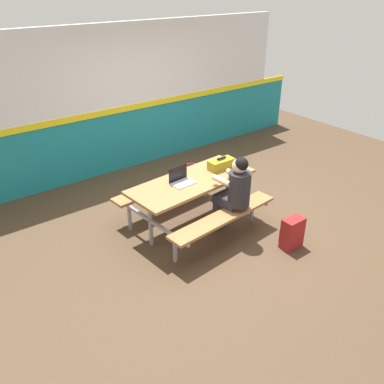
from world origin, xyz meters
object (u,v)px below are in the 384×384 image
object	(u,v)px
laptop_silver	(181,180)
backpack_dark	(292,233)
picnic_table_main	(192,190)
toolbox_grey	(221,164)
tote_bag_bright	(192,178)
student_nearer	(235,190)

from	to	relation	value
laptop_silver	backpack_dark	size ratio (longest dim) A/B	0.77
picnic_table_main	toolbox_grey	bearing A→B (deg)	4.88
toolbox_grey	tote_bag_bright	bearing A→B (deg)	81.50
picnic_table_main	laptop_silver	bearing A→B (deg)	172.21
picnic_table_main	student_nearer	size ratio (longest dim) A/B	1.59
laptop_silver	toolbox_grey	world-z (taller)	laptop_silver
toolbox_grey	tote_bag_bright	distance (m)	1.09
laptop_silver	tote_bag_bright	distance (m)	1.41
picnic_table_main	laptop_silver	distance (m)	0.27
picnic_table_main	backpack_dark	xyz separation A→B (m)	(0.74, -1.24, -0.36)
laptop_silver	backpack_dark	xyz separation A→B (m)	(0.91, -1.27, -0.57)
student_nearer	laptop_silver	distance (m)	0.75
backpack_dark	laptop_silver	bearing A→B (deg)	125.70
backpack_dark	tote_bag_bright	xyz separation A→B (m)	(-0.03, 2.18, -0.02)
backpack_dark	tote_bag_bright	world-z (taller)	backpack_dark
student_nearer	laptop_silver	size ratio (longest dim) A/B	3.58
toolbox_grey	backpack_dark	bearing A→B (deg)	-82.94
picnic_table_main	backpack_dark	world-z (taller)	picnic_table_main
tote_bag_bright	student_nearer	bearing A→B (deg)	-104.80
student_nearer	laptop_silver	xyz separation A→B (m)	(-0.49, 0.55, 0.08)
picnic_table_main	tote_bag_bright	xyz separation A→B (m)	(0.71, 0.94, -0.38)
picnic_table_main	tote_bag_bright	distance (m)	1.24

